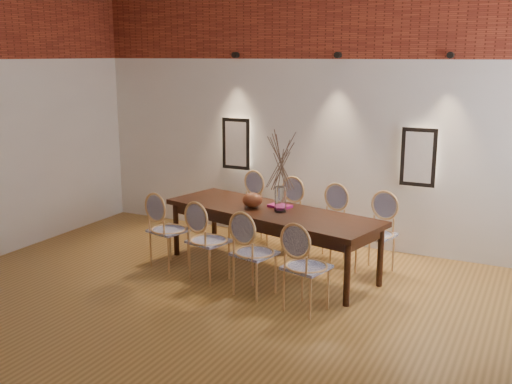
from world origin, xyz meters
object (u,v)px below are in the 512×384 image
at_px(dining_table, 271,240).
at_px(chair_far_d, 376,235).
at_px(chair_near_d, 307,267).
at_px(chair_near_a, 169,230).
at_px(chair_far_c, 327,224).
at_px(chair_far_a, 245,207).
at_px(vase, 280,199).
at_px(chair_far_b, 284,215).
at_px(book, 280,206).
at_px(bowl, 252,200).
at_px(chair_near_c, 255,253).
at_px(chair_near_b, 209,241).

distance_m(dining_table, chair_far_d, 1.25).
height_order(chair_near_d, chair_far_d, same).
bearing_deg(chair_near_a, chair_far_c, 46.51).
height_order(chair_far_a, vase, vase).
distance_m(chair_far_b, book, 0.72).
height_order(chair_near_a, chair_far_c, same).
height_order(dining_table, chair_near_d, chair_near_d).
xyz_separation_m(chair_near_a, chair_near_d, (1.99, -0.46, 0.00)).
relative_size(chair_far_b, bowl, 3.92).
bearing_deg(chair_far_b, dining_table, 115.37).
bearing_deg(bowl, chair_far_c, 39.58).
xyz_separation_m(chair_far_a, vase, (0.97, -0.96, 0.43)).
height_order(chair_near_c, vase, vase).
xyz_separation_m(chair_far_a, bowl, (0.58, -0.92, 0.37)).
bearing_deg(chair_far_b, chair_far_d, -180.00).
relative_size(chair_near_a, chair_far_c, 1.00).
xyz_separation_m(chair_far_c, book, (-0.45, -0.46, 0.30)).
bearing_deg(chair_near_b, chair_far_b, 90.00).
relative_size(chair_far_a, chair_far_b, 1.00).
xyz_separation_m(chair_far_c, vase, (-0.36, -0.65, 0.43)).
relative_size(chair_far_c, chair_far_d, 1.00).
relative_size(chair_far_c, bowl, 3.92).
bearing_deg(book, vase, -64.77).
relative_size(chair_near_d, chair_far_a, 1.00).
distance_m(chair_far_d, book, 1.19).
distance_m(chair_far_d, bowl, 1.53).
bearing_deg(chair_near_a, vase, 31.75).
bearing_deg(chair_near_c, chair_near_d, -0.00).
distance_m(chair_near_a, chair_far_d, 2.50).
distance_m(dining_table, chair_far_b, 0.80).
bearing_deg(chair_far_c, bowl, 52.52).
relative_size(chair_far_c, book, 3.62).
relative_size(chair_near_d, chair_far_d, 1.00).
height_order(chair_far_a, chair_far_b, same).
relative_size(chair_near_c, chair_far_c, 1.00).
height_order(chair_far_d, vase, vase).
relative_size(chair_far_b, book, 3.62).
bearing_deg(chair_far_b, chair_near_b, 90.00).
bearing_deg(chair_near_a, chair_near_b, 0.00).
xyz_separation_m(chair_near_a, chair_far_a, (0.32, 1.40, 0.00)).
relative_size(dining_table, chair_far_b, 2.90).
xyz_separation_m(dining_table, book, (0.05, 0.16, 0.39)).
bearing_deg(vase, chair_far_d, 26.18).
bearing_deg(chair_near_a, dining_table, 35.10).
xyz_separation_m(chair_near_a, bowl, (0.90, 0.48, 0.37)).
xyz_separation_m(chair_far_b, vase, (0.31, -0.81, 0.43)).
bearing_deg(chair_near_c, chair_far_b, 115.37).
bearing_deg(chair_far_b, book, 122.29).
bearing_deg(dining_table, chair_far_d, 35.10).
bearing_deg(book, chair_far_b, 109.35).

